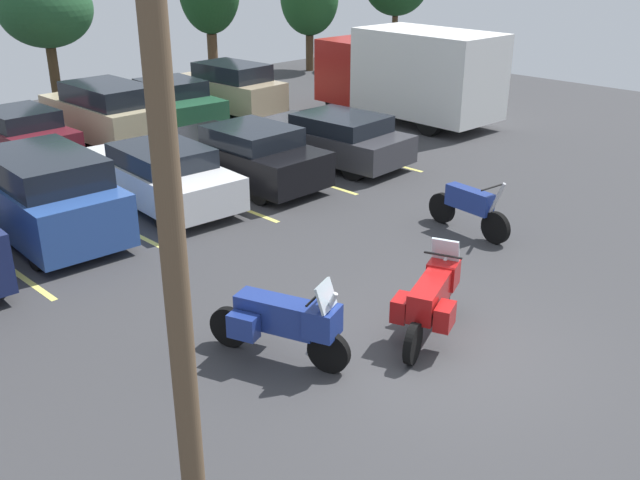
% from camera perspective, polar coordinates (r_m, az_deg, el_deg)
% --- Properties ---
extents(ground, '(44.00, 44.00, 0.10)m').
position_cam_1_polar(ground, '(11.18, 9.66, -8.80)').
color(ground, '#38383A').
extents(motorcycle_touring, '(2.18, 1.19, 1.37)m').
position_cam_1_polar(motorcycle_touring, '(11.24, 8.91, -4.53)').
color(motorcycle_touring, black).
rests_on(motorcycle_touring, ground).
extents(motorcycle_second, '(0.62, 2.15, 1.32)m').
position_cam_1_polar(motorcycle_second, '(15.31, 11.84, 2.59)').
color(motorcycle_second, black).
rests_on(motorcycle_second, ground).
extents(motorcycle_third, '(1.17, 2.21, 1.40)m').
position_cam_1_polar(motorcycle_third, '(10.44, -3.00, -6.43)').
color(motorcycle_third, black).
rests_on(motorcycle_third, ground).
extents(parking_stripes, '(18.33, 5.17, 0.01)m').
position_cam_1_polar(parking_stripes, '(15.85, -20.33, 0.10)').
color(parking_stripes, '#EAE066').
rests_on(parking_stripes, ground).
extents(car_blue, '(2.18, 4.42, 1.82)m').
position_cam_1_polar(car_blue, '(15.74, -21.10, 3.34)').
color(car_blue, '#2D519E').
rests_on(car_blue, ground).
extents(car_white, '(2.21, 4.78, 1.42)m').
position_cam_1_polar(car_white, '(17.10, -12.70, 5.14)').
color(car_white, white).
rests_on(car_white, ground).
extents(car_black, '(1.91, 4.72, 1.51)m').
position_cam_1_polar(car_black, '(18.27, -6.07, 6.82)').
color(car_black, black).
rests_on(car_black, ground).
extents(car_charcoal, '(2.17, 4.70, 1.39)m').
position_cam_1_polar(car_charcoal, '(19.90, 0.94, 8.18)').
color(car_charcoal, '#38383D').
rests_on(car_charcoal, ground).
extents(car_far_maroon, '(1.83, 4.43, 1.40)m').
position_cam_1_polar(car_far_maroon, '(22.21, -22.99, 7.89)').
color(car_far_maroon, maroon).
rests_on(car_far_maroon, ground).
extents(car_far_champagne, '(1.90, 4.54, 1.81)m').
position_cam_1_polar(car_far_champagne, '(23.00, -16.84, 9.73)').
color(car_far_champagne, '#C1B289').
rests_on(car_far_champagne, ground).
extents(car_far_green, '(2.29, 4.61, 1.52)m').
position_cam_1_polar(car_far_green, '(24.66, -11.94, 10.66)').
color(car_far_green, '#235638').
rests_on(car_far_green, ground).
extents(car_far_tan, '(1.99, 4.41, 1.75)m').
position_cam_1_polar(car_far_tan, '(26.20, -7.27, 11.95)').
color(car_far_tan, tan).
rests_on(car_far_tan, ground).
extents(box_truck, '(2.75, 6.63, 3.05)m').
position_cam_1_polar(box_truck, '(24.80, 7.16, 13.12)').
color(box_truck, '#A51E19').
rests_on(box_truck, ground).
extents(utility_pole, '(1.76, 0.61, 8.85)m').
position_cam_1_polar(utility_pole, '(6.11, -12.71, 11.34)').
color(utility_pole, brown).
rests_on(utility_pole, ground).
extents(tree_far_right, '(3.17, 3.17, 4.91)m').
position_cam_1_polar(tree_far_right, '(27.03, -21.11, 16.84)').
color(tree_far_right, '#4C3823').
rests_on(tree_far_right, ground).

